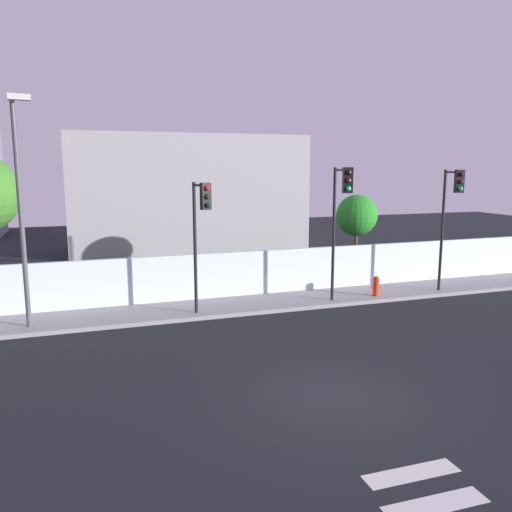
{
  "coord_description": "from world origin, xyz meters",
  "views": [
    {
      "loc": [
        -5.53,
        -10.25,
        5.35
      ],
      "look_at": [
        0.27,
        6.5,
        2.29
      ],
      "focal_mm": 36.35,
      "sensor_mm": 36.0,
      "label": 1
    }
  ],
  "objects": [
    {
      "name": "traffic_light_right",
      "position": [
        -1.53,
        7.09,
        3.55
      ],
      "size": [
        0.46,
        1.1,
        4.68
      ],
      "color": "black",
      "rests_on": "sidewalk"
    },
    {
      "name": "ground_plane",
      "position": [
        0.0,
        0.0,
        0.0
      ],
      "size": [
        80.0,
        80.0,
        0.0
      ],
      "primitive_type": "plane",
      "color": "black"
    },
    {
      "name": "traffic_light_left",
      "position": [
        8.8,
        7.01,
        3.83
      ],
      "size": [
        0.39,
        1.29,
        5.08
      ],
      "color": "black",
      "rests_on": "sidewalk"
    },
    {
      "name": "perimeter_wall",
      "position": [
        0.0,
        9.49,
        1.05
      ],
      "size": [
        36.0,
        0.18,
        1.8
      ],
      "primitive_type": "cube",
      "color": "silver",
      "rests_on": "sidewalk"
    },
    {
      "name": "roadside_tree_midleft",
      "position": [
        6.83,
        11.06,
        3.09
      ],
      "size": [
        1.93,
        1.93,
        4.07
      ],
      "color": "brown",
      "rests_on": "ground"
    },
    {
      "name": "fire_hydrant",
      "position": [
        5.81,
        7.57,
        0.59
      ],
      "size": [
        0.44,
        0.26,
        0.82
      ],
      "color": "red",
      "rests_on": "sidewalk"
    },
    {
      "name": "traffic_light_center",
      "position": [
        3.66,
        6.77,
        3.92
      ],
      "size": [
        0.53,
        1.76,
        5.18
      ],
      "color": "black",
      "rests_on": "sidewalk"
    },
    {
      "name": "street_lamp_curbside",
      "position": [
        -7.17,
        7.43,
        4.44
      ],
      "size": [
        0.77,
        2.4,
        7.21
      ],
      "color": "#4C4C51",
      "rests_on": "sidewalk"
    },
    {
      "name": "sidewalk",
      "position": [
        0.0,
        8.2,
        0.07
      ],
      "size": [
        36.0,
        2.4,
        0.15
      ],
      "primitive_type": "cube",
      "color": "gray",
      "rests_on": "ground"
    },
    {
      "name": "low_building_distant",
      "position": [
        1.32,
        23.49,
        3.67
      ],
      "size": [
        14.91,
        6.0,
        7.33
      ],
      "primitive_type": "cube",
      "color": "#9A9A9A",
      "rests_on": "ground"
    }
  ]
}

